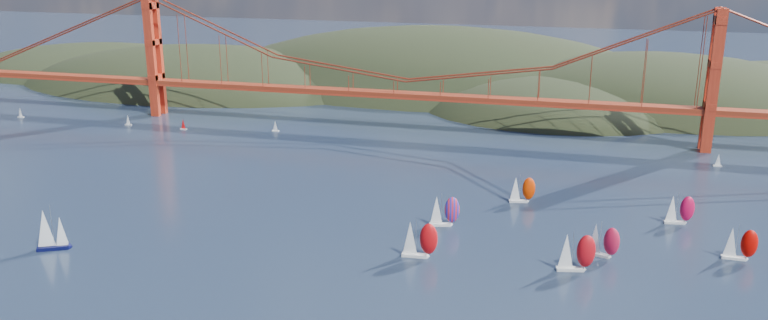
{
  "coord_description": "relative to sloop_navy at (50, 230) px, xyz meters",
  "views": [
    {
      "loc": [
        72.18,
        -125.26,
        79.64
      ],
      "look_at": [
        14.14,
        90.0,
        13.58
      ],
      "focal_mm": 35.0,
      "sensor_mm": 36.0,
      "label": 1
    }
  ],
  "objects": [
    {
      "name": "racer_3",
      "position": [
        163.32,
        63.74,
        -1.05
      ],
      "size": [
        8.49,
        4.39,
        9.53
      ],
      "rotation": [
        0.0,
        0.0,
        0.19
      ],
      "color": "silver",
      "rests_on": "ground"
    },
    {
      "name": "racer_2",
      "position": [
        141.67,
        33.56,
        -1.01
      ],
      "size": [
        8.61,
        5.43,
        9.63
      ],
      "rotation": [
        0.0,
        0.0,
        -0.33
      ],
      "color": "silver",
      "rests_on": "ground"
    },
    {
      "name": "headlands",
      "position": [
        106.41,
        248.43,
        -18.01
      ],
      "size": [
        725.0,
        225.0,
        96.0
      ],
      "color": "black",
      "rests_on": "ground"
    },
    {
      "name": "racer_rwb",
      "position": [
        97.72,
        44.29,
        -0.85
      ],
      "size": [
        8.89,
        5.13,
        9.96
      ],
      "rotation": [
        0.0,
        0.0,
        0.26
      ],
      "color": "white",
      "rests_on": "ground"
    },
    {
      "name": "distant_boat_1",
      "position": [
        -60.45,
        127.47,
        -3.15
      ],
      "size": [
        3.0,
        2.0,
        4.7
      ],
      "color": "silver",
      "rests_on": "ground"
    },
    {
      "name": "racer_0",
      "position": [
        95.6,
        20.71,
        -0.46
      ],
      "size": [
        9.48,
        4.09,
        10.78
      ],
      "rotation": [
        0.0,
        0.0,
        0.09
      ],
      "color": "silver",
      "rests_on": "ground"
    },
    {
      "name": "distant_boat_2",
      "position": [
        -32.67,
        126.64,
        -3.15
      ],
      "size": [
        3.0,
        2.0,
        4.7
      ],
      "color": "silver",
      "rests_on": "ground"
    },
    {
      "name": "distant_boat_0",
      "position": [
        -117.34,
        127.63,
        -3.15
      ],
      "size": [
        3.0,
        2.0,
        4.7
      ],
      "color": "silver",
      "rests_on": "ground"
    },
    {
      "name": "racer_4",
      "position": [
        175.64,
        40.72,
        -1.04
      ],
      "size": [
        8.3,
        3.37,
        9.55
      ],
      "rotation": [
        0.0,
        0.0,
        -0.02
      ],
      "color": "white",
      "rests_on": "ground"
    },
    {
      "name": "distant_boat_3",
      "position": [
        7.22,
        134.14,
        -3.15
      ],
      "size": [
        3.0,
        2.0,
        4.7
      ],
      "color": "silver",
      "rests_on": "ground"
    },
    {
      "name": "racer_5",
      "position": [
        117.58,
        70.51,
        -1.2
      ],
      "size": [
        8.23,
        4.56,
        9.23
      ],
      "rotation": [
        0.0,
        0.0,
        0.23
      ],
      "color": "silver",
      "rests_on": "ground"
    },
    {
      "name": "bridge",
      "position": [
        59.72,
        150.15,
        26.68
      ],
      "size": [
        552.0,
        12.0,
        55.0
      ],
      "color": "maroon",
      "rests_on": "ground"
    },
    {
      "name": "distant_boat_4",
      "position": [
        183.26,
        128.04,
        -3.15
      ],
      "size": [
        3.0,
        2.0,
        4.7
      ],
      "color": "silver",
      "rests_on": "ground"
    },
    {
      "name": "racer_1",
      "position": [
        134.99,
        22.73,
        -0.43
      ],
      "size": [
        9.68,
        5.23,
        10.85
      ],
      "rotation": [
        0.0,
        0.0,
        0.22
      ],
      "color": "silver",
      "rests_on": "ground"
    },
    {
      "name": "sloop_navy",
      "position": [
        0.0,
        0.0,
        0.0
      ],
      "size": [
        8.63,
        7.04,
        12.59
      ],
      "rotation": [
        0.0,
        0.0,
        0.49
      ],
      "color": "black",
      "rests_on": "ground"
    }
  ]
}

